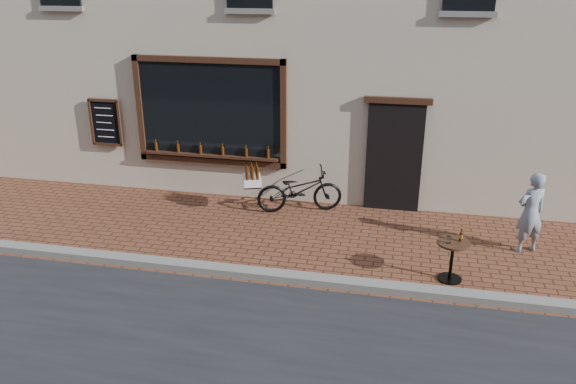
# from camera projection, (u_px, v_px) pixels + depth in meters

# --- Properties ---
(ground) EXTENTS (90.00, 90.00, 0.00)m
(ground) POSITION_uv_depth(u_px,v_px,m) (258.00, 284.00, 8.77)
(ground) COLOR brown
(ground) RESTS_ON ground
(kerb) EXTENTS (90.00, 0.25, 0.12)m
(kerb) POSITION_uv_depth(u_px,v_px,m) (261.00, 274.00, 8.93)
(kerb) COLOR slate
(kerb) RESTS_ON ground
(cargo_bicycle) EXTENTS (2.06, 1.17, 0.97)m
(cargo_bicycle) POSITION_uv_depth(u_px,v_px,m) (298.00, 190.00, 11.29)
(cargo_bicycle) COLOR black
(cargo_bicycle) RESTS_ON ground
(bistro_table) EXTENTS (0.51, 0.51, 0.88)m
(bistro_table) POSITION_uv_depth(u_px,v_px,m) (453.00, 253.00, 8.72)
(bistro_table) COLOR black
(bistro_table) RESTS_ON ground
(pedestrian) EXTENTS (0.62, 0.54, 1.44)m
(pedestrian) POSITION_uv_depth(u_px,v_px,m) (530.00, 213.00, 9.55)
(pedestrian) COLOR gray
(pedestrian) RESTS_ON ground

